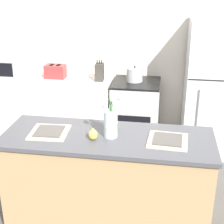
{
  "coord_description": "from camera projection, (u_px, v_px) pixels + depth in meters",
  "views": [
    {
      "loc": [
        0.45,
        -2.57,
        2.17
      ],
      "look_at": [
        0.0,
        0.25,
        1.01
      ],
      "focal_mm": 55.0,
      "sensor_mm": 36.0,
      "label": 1
    }
  ],
  "objects": [
    {
      "name": "plate_setting_right",
      "position": [
        168.0,
        140.0,
        2.81
      ],
      "size": [
        0.34,
        0.34,
        0.02
      ],
      "color": "beige",
      "rests_on": "kitchen_island"
    },
    {
      "name": "back_wall",
      "position": [
        133.0,
        39.0,
        4.55
      ],
      "size": [
        5.2,
        0.08,
        2.7
      ],
      "color": "silver",
      "rests_on": "ground_plane"
    },
    {
      "name": "microwave",
      "position": [
        11.0,
        66.0,
        4.54
      ],
      "size": [
        0.48,
        0.37,
        0.27
      ],
      "color": "#B7BABC",
      "rests_on": "back_counter"
    },
    {
      "name": "back_counter",
      "position": [
        51.0,
        109.0,
        4.68
      ],
      "size": [
        1.68,
        0.6,
        0.88
      ],
      "color": "silver",
      "rests_on": "ground_plane"
    },
    {
      "name": "plate_setting_left",
      "position": [
        49.0,
        132.0,
        2.95
      ],
      "size": [
        0.34,
        0.34,
        0.02
      ],
      "color": "beige",
      "rests_on": "kitchen_island"
    },
    {
      "name": "knife_block",
      "position": [
        100.0,
        72.0,
        4.36
      ],
      "size": [
        0.1,
        0.14,
        0.27
      ],
      "color": "#3D3833",
      "rests_on": "back_counter"
    },
    {
      "name": "cooking_pot",
      "position": [
        135.0,
        74.0,
        4.35
      ],
      "size": [
        0.21,
        0.21,
        0.2
      ],
      "color": "#B2B5B7",
      "rests_on": "stove_range"
    },
    {
      "name": "ground_plane",
      "position": [
        108.0,
        221.0,
        3.23
      ],
      "size": [
        10.0,
        10.0,
        0.0
      ],
      "primitive_type": "plane",
      "color": "#59544F"
    },
    {
      "name": "toaster",
      "position": [
        55.0,
        71.0,
        4.5
      ],
      "size": [
        0.28,
        0.18,
        0.17
      ],
      "color": "red",
      "rests_on": "back_counter"
    },
    {
      "name": "kitchen_island",
      "position": [
        108.0,
        181.0,
        3.07
      ],
      "size": [
        1.8,
        0.66,
        0.89
      ],
      "color": "tan",
      "rests_on": "ground_plane"
    },
    {
      "name": "flower_vase",
      "position": [
        111.0,
        120.0,
        2.83
      ],
      "size": [
        0.16,
        0.14,
        0.4
      ],
      "color": "silver",
      "rests_on": "kitchen_island"
    },
    {
      "name": "refrigerator",
      "position": [
        213.0,
        89.0,
        4.23
      ],
      "size": [
        0.68,
        0.67,
        1.68
      ],
      "color": "silver",
      "rests_on": "ground_plane"
    },
    {
      "name": "pear_figurine",
      "position": [
        93.0,
        134.0,
        2.82
      ],
      "size": [
        0.08,
        0.08,
        0.12
      ],
      "color": "#E5CC4C",
      "rests_on": "kitchen_island"
    },
    {
      "name": "stove_range",
      "position": [
        136.0,
        114.0,
        4.52
      ],
      "size": [
        0.6,
        0.61,
        0.88
      ],
      "color": "#B2B5B7",
      "rests_on": "ground_plane"
    }
  ]
}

